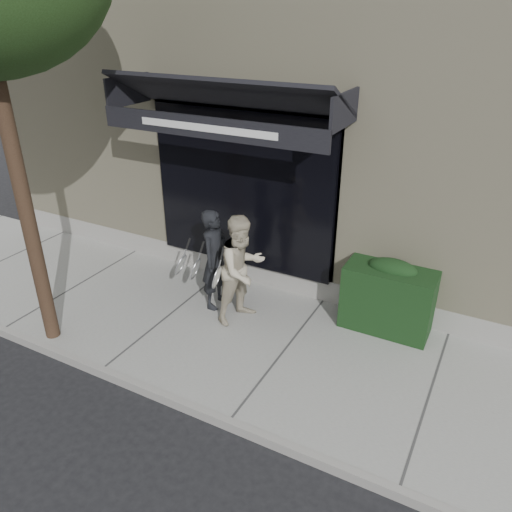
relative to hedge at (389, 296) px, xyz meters
The scene contains 7 objects.
ground 1.79m from the hedge, 131.35° to the right, with size 80.00×80.00×0.00m, color black.
sidewalk 1.77m from the hedge, 131.35° to the right, with size 20.00×3.00×0.12m, color gray.
curb 3.07m from the hedge, 111.45° to the right, with size 20.00×0.10×0.14m, color gray.
building_facade 4.39m from the hedge, 106.65° to the left, with size 14.30×8.04×5.64m.
hedge is the anchor object (origin of this frame).
pedestrian_front 2.71m from the hedge, 165.53° to the right, with size 0.76×0.78×1.65m.
pedestrian_back 2.22m from the hedge, 158.33° to the right, with size 0.90×1.01×1.71m.
Camera 1 is at (2.34, -5.27, 4.50)m, focal length 35.00 mm.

